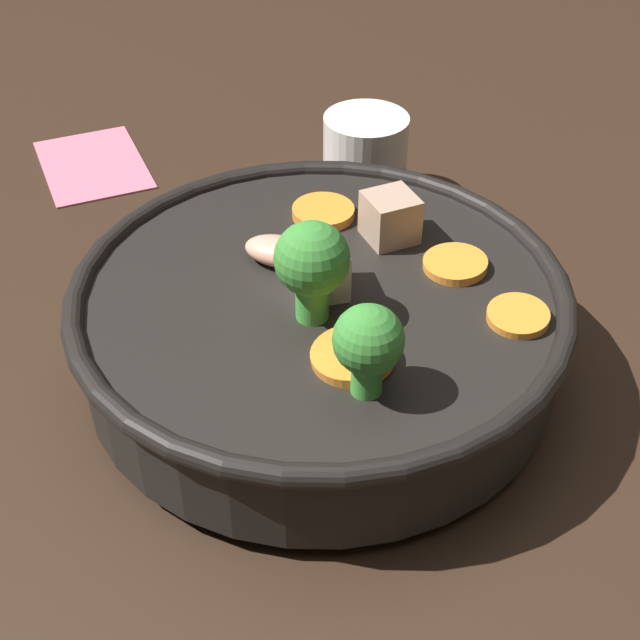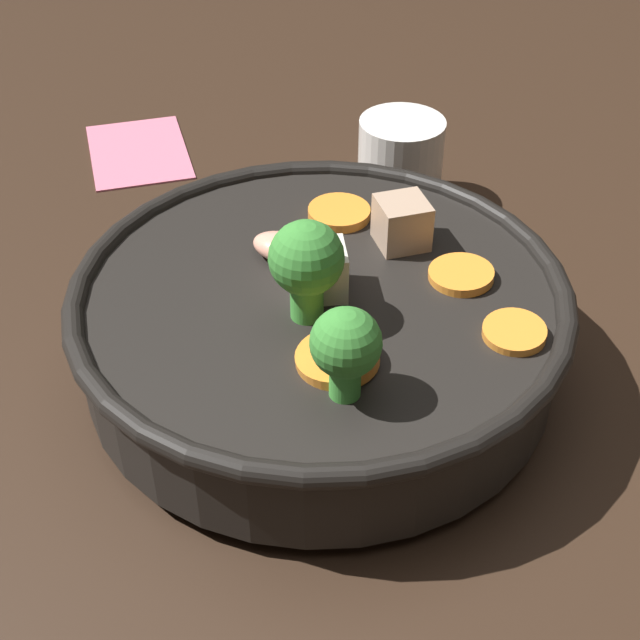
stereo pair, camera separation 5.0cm
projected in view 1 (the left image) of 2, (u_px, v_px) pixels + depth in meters
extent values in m
plane|color=black|center=(320.00, 374.00, 0.52)|extent=(3.00, 3.00, 0.00)
cylinder|color=black|center=(320.00, 367.00, 0.52)|extent=(0.15, 0.15, 0.01)
cylinder|color=black|center=(320.00, 327.00, 0.50)|extent=(0.26, 0.26, 0.05)
torus|color=black|center=(320.00, 291.00, 0.48)|extent=(0.28, 0.28, 0.01)
cylinder|color=brown|center=(320.00, 311.00, 0.49)|extent=(0.25, 0.25, 0.03)
cylinder|color=orange|center=(454.00, 263.00, 0.50)|extent=(0.04, 0.04, 0.01)
cylinder|color=orange|center=(359.00, 355.00, 0.44)|extent=(0.05, 0.05, 0.01)
cylinder|color=orange|center=(518.00, 316.00, 0.46)|extent=(0.05, 0.05, 0.01)
cylinder|color=orange|center=(323.00, 212.00, 0.54)|extent=(0.05, 0.05, 0.01)
cylinder|color=green|center=(312.00, 299.00, 0.46)|extent=(0.02, 0.02, 0.02)
sphere|color=#388433|center=(312.00, 259.00, 0.44)|extent=(0.04, 0.04, 0.04)
cylinder|color=green|center=(366.00, 375.00, 0.42)|extent=(0.02, 0.02, 0.02)
sphere|color=#388433|center=(367.00, 340.00, 0.40)|extent=(0.03, 0.03, 0.03)
cube|color=silver|center=(319.00, 269.00, 0.48)|extent=(0.03, 0.03, 0.03)
cube|color=tan|center=(390.00, 217.00, 0.52)|extent=(0.03, 0.03, 0.03)
ellipsoid|color=#EA9E84|center=(280.00, 251.00, 0.50)|extent=(0.04, 0.05, 0.02)
cylinder|color=white|center=(365.00, 157.00, 0.66)|extent=(0.06, 0.06, 0.06)
cylinder|color=brown|center=(366.00, 134.00, 0.65)|extent=(0.05, 0.05, 0.00)
cube|color=#D16B84|center=(93.00, 164.00, 0.71)|extent=(0.12, 0.09, 0.00)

